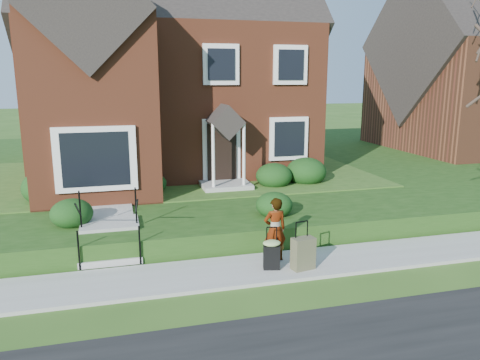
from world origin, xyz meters
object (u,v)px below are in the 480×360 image
object	(u,v)px
suitcase_black	(272,253)
suitcase_olive	(303,253)
woman	(275,229)
front_steps	(110,236)

from	to	relation	value
suitcase_black	suitcase_olive	xyz separation A→B (m)	(0.66, -0.18, -0.01)
suitcase_black	suitcase_olive	size ratio (longest dim) A/B	0.89
suitcase_black	woman	bearing A→B (deg)	77.08
front_steps	woman	xyz separation A→B (m)	(3.65, -1.55, 0.35)
front_steps	suitcase_black	bearing A→B (deg)	-30.44
front_steps	suitcase_olive	xyz separation A→B (m)	(4.08, -2.19, -0.03)
suitcase_olive	woman	bearing A→B (deg)	112.99
front_steps	suitcase_olive	bearing A→B (deg)	-28.19
woman	suitcase_black	distance (m)	0.64
suitcase_black	suitcase_olive	distance (m)	0.69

